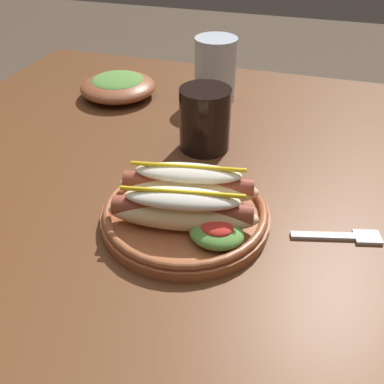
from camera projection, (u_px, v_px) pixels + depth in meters
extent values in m
cube|color=brown|center=(256.00, 189.00, 0.72)|extent=(1.30, 0.96, 0.04)
cylinder|color=brown|center=(90.00, 185.00, 1.37)|extent=(0.06, 0.06, 0.70)
cylinder|color=#9E5633|center=(186.00, 217.00, 0.62)|extent=(0.24, 0.24, 0.02)
torus|color=#9E5633|center=(186.00, 210.00, 0.61)|extent=(0.23, 0.23, 0.01)
ellipsoid|color=beige|center=(183.00, 214.00, 0.58)|extent=(0.21, 0.08, 0.04)
cylinder|color=brown|center=(182.00, 210.00, 0.57)|extent=(0.19, 0.06, 0.03)
ellipsoid|color=silver|center=(182.00, 198.00, 0.56)|extent=(0.16, 0.07, 0.02)
cylinder|color=yellow|center=(182.00, 192.00, 0.56)|extent=(0.16, 0.03, 0.01)
ellipsoid|color=beige|center=(188.00, 188.00, 0.63)|extent=(0.21, 0.08, 0.04)
cylinder|color=brown|center=(188.00, 184.00, 0.62)|extent=(0.19, 0.06, 0.03)
ellipsoid|color=silver|center=(188.00, 173.00, 0.61)|extent=(0.16, 0.07, 0.02)
cylinder|color=yellow|center=(188.00, 167.00, 0.61)|extent=(0.16, 0.03, 0.01)
ellipsoid|color=#5B9942|center=(217.00, 233.00, 0.56)|extent=(0.07, 0.06, 0.02)
ellipsoid|color=red|center=(217.00, 227.00, 0.55)|extent=(0.04, 0.04, 0.01)
cube|color=silver|center=(322.00, 236.00, 0.59)|extent=(0.09, 0.03, 0.00)
cube|color=silver|center=(367.00, 237.00, 0.59)|extent=(0.04, 0.03, 0.00)
cylinder|color=black|center=(205.00, 119.00, 0.76)|extent=(0.09, 0.09, 0.11)
cylinder|color=silver|center=(215.00, 69.00, 0.93)|extent=(0.09, 0.09, 0.13)
ellipsoid|color=brown|center=(118.00, 87.00, 0.96)|extent=(0.16, 0.16, 0.04)
ellipsoid|color=#56893D|center=(118.00, 81.00, 0.95)|extent=(0.11, 0.11, 0.02)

